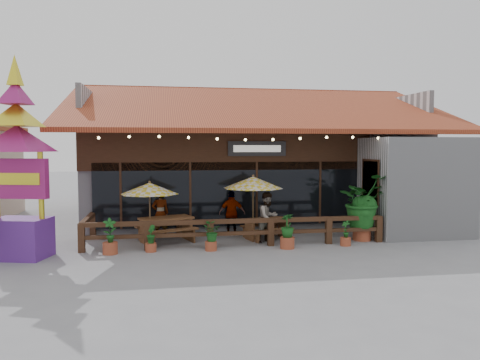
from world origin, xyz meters
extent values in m
plane|color=gray|center=(0.00, 0.00, 0.00)|extent=(100.00, 100.00, 0.00)
cube|color=#BCBDC2|center=(0.00, 7.00, 2.00)|extent=(14.00, 10.00, 4.00)
cube|color=#371E11|center=(-1.50, 1.92, 3.20)|extent=(11.00, 0.16, 1.60)
cube|color=black|center=(-1.50, 1.90, 1.50)|extent=(10.00, 0.12, 2.40)
cube|color=#FFB172|center=(-1.50, 2.10, 1.50)|extent=(9.80, 0.05, 2.20)
cube|color=#BCBDC2|center=(5.25, 0.65, 1.80)|extent=(3.50, 2.70, 3.60)
cube|color=red|center=(3.44, 0.50, 2.00)|extent=(0.06, 1.20, 1.50)
cube|color=#371E11|center=(3.43, 0.50, 2.00)|extent=(0.04, 1.34, 1.64)
cube|color=#A44625|center=(0.00, 3.50, 4.90)|extent=(15.50, 7.05, 2.37)
cube|color=#A44625|center=(0.00, 10.50, 4.90)|extent=(15.50, 7.05, 2.37)
cube|color=#A44625|center=(0.00, 7.00, 6.02)|extent=(15.50, 0.30, 0.12)
cube|color=#BCBDC2|center=(-7.00, 7.00, 4.70)|extent=(0.20, 9.00, 1.80)
cube|color=#BCBDC2|center=(7.00, 7.00, 4.70)|extent=(0.20, 9.00, 1.80)
cube|color=black|center=(-0.50, 1.80, 3.20)|extent=(2.20, 0.10, 0.55)
cube|color=silver|center=(-0.50, 1.74, 3.20)|extent=(1.80, 0.02, 0.25)
cube|color=#371E11|center=(-5.50, 1.86, 1.50)|extent=(0.08, 0.08, 2.40)
cube|color=#371E11|center=(-3.00, 1.86, 1.50)|extent=(0.08, 0.08, 2.40)
cube|color=#371E11|center=(-0.50, 1.86, 1.50)|extent=(0.08, 0.08, 2.40)
cube|color=#371E11|center=(2.00, 1.86, 1.50)|extent=(0.08, 0.08, 2.40)
sphere|color=#FFDE8C|center=(-6.00, 0.08, 3.55)|extent=(0.09, 0.09, 0.09)
sphere|color=#FFDE8C|center=(-5.05, 0.08, 3.59)|extent=(0.09, 0.09, 0.09)
sphere|color=#FFDE8C|center=(-4.10, 0.08, 3.60)|extent=(0.09, 0.09, 0.09)
sphere|color=#FFDE8C|center=(-3.15, 0.08, 3.57)|extent=(0.09, 0.09, 0.09)
sphere|color=#FFDE8C|center=(-2.20, 0.08, 3.53)|extent=(0.09, 0.09, 0.09)
sphere|color=#FFDE8C|center=(-1.25, 0.08, 3.50)|extent=(0.09, 0.09, 0.09)
sphere|color=#FFDE8C|center=(-0.30, 0.08, 3.51)|extent=(0.09, 0.09, 0.09)
sphere|color=#FFDE8C|center=(0.65, 0.08, 3.55)|extent=(0.09, 0.09, 0.09)
sphere|color=#FFDE8C|center=(1.60, 0.08, 3.59)|extent=(0.09, 0.09, 0.09)
sphere|color=#FFDE8C|center=(2.55, 0.08, 3.60)|extent=(0.09, 0.09, 0.09)
sphere|color=#FFDE8C|center=(3.50, 0.08, 3.57)|extent=(0.09, 0.09, 0.09)
cube|color=#452C18|center=(-6.50, -0.50, 0.45)|extent=(0.20, 0.20, 0.90)
cube|color=#452C18|center=(-4.50, -0.50, 0.45)|extent=(0.20, 0.20, 0.90)
cube|color=#452C18|center=(-2.50, -0.50, 0.45)|extent=(0.20, 0.20, 0.90)
cube|color=#452C18|center=(-0.50, -0.50, 0.45)|extent=(0.20, 0.20, 0.90)
cube|color=#452C18|center=(1.50, -0.50, 0.45)|extent=(0.20, 0.20, 0.90)
cube|color=#452C18|center=(3.30, -0.50, 0.45)|extent=(0.20, 0.20, 0.90)
cube|color=#452C18|center=(-1.60, -0.50, 0.85)|extent=(9.80, 0.16, 0.14)
cube|color=#452C18|center=(-1.60, -0.50, 0.45)|extent=(9.80, 0.12, 0.12)
cube|color=#452C18|center=(-6.50, 0.75, 0.85)|extent=(0.16, 2.50, 0.14)
cube|color=#452C18|center=(-6.50, 1.90, 0.45)|extent=(0.20, 0.20, 0.90)
cylinder|color=brown|center=(-4.44, 0.65, 1.00)|extent=(0.05, 0.05, 1.99)
cone|color=gold|center=(-4.44, 0.65, 1.86)|extent=(2.29, 2.29, 0.39)
sphere|color=brown|center=(-4.44, 0.65, 2.08)|extent=(0.09, 0.09, 0.09)
cylinder|color=black|center=(-4.44, 0.65, 0.03)|extent=(0.38, 0.38, 0.05)
cylinder|color=brown|center=(-0.84, 0.80, 1.08)|extent=(0.06, 0.06, 2.15)
cone|color=gold|center=(-0.84, 0.80, 2.01)|extent=(2.82, 2.82, 0.42)
sphere|color=brown|center=(-0.84, 0.80, 2.24)|extent=(0.09, 0.09, 0.09)
cylinder|color=black|center=(-0.84, 0.80, 0.03)|extent=(0.41, 0.41, 0.06)
cube|color=brown|center=(-3.90, 0.75, 0.82)|extent=(1.95, 1.42, 0.07)
cube|color=brown|center=(-4.62, 0.46, 0.41)|extent=(0.37, 0.75, 0.82)
cube|color=brown|center=(-3.18, 1.03, 0.41)|extent=(0.37, 0.75, 0.82)
cube|color=brown|center=(-3.68, 0.18, 0.49)|extent=(1.76, 0.93, 0.06)
cube|color=brown|center=(-4.12, 1.31, 0.49)|extent=(1.76, 0.93, 0.06)
cube|color=brown|center=(-0.38, 0.66, 0.70)|extent=(1.64, 1.06, 0.06)
cube|color=brown|center=(-1.02, 0.50, 0.35)|extent=(0.24, 0.66, 0.70)
cube|color=brown|center=(0.26, 0.83, 0.35)|extent=(0.24, 0.66, 0.70)
cube|color=brown|center=(-0.25, 0.16, 0.42)|extent=(1.53, 0.63, 0.05)
cube|color=brown|center=(-0.51, 1.17, 0.42)|extent=(1.53, 0.63, 0.05)
cube|color=#582487|center=(-8.14, -0.96, 0.58)|extent=(1.81, 1.53, 1.17)
cube|color=#951B64|center=(-8.14, -0.96, 2.34)|extent=(1.76, 0.69, 1.17)
cube|color=gold|center=(-8.14, -1.09, 2.34)|extent=(1.33, 0.38, 0.34)
cylinder|color=gold|center=(-7.46, -0.96, 2.14)|extent=(0.16, 0.16, 1.95)
pyramid|color=#951B64|center=(-8.14, -0.96, 3.90)|extent=(2.87, 2.87, 0.78)
pyramid|color=gold|center=(-8.14, -0.96, 4.53)|extent=(2.03, 2.03, 0.68)
pyramid|color=#951B64|center=(-8.14, -0.96, 5.17)|extent=(1.31, 1.31, 0.68)
pyramid|color=gold|center=(-8.14, -0.96, 5.90)|extent=(0.60, 0.60, 0.88)
cylinder|color=#994429|center=(2.86, -0.13, 0.23)|extent=(0.63, 0.63, 0.46)
imported|color=#195A1C|center=(2.86, -0.13, 1.40)|extent=(2.12, 2.00, 1.88)
sphere|color=#195A1C|center=(3.01, -0.24, 1.04)|extent=(0.63, 0.63, 0.63)
sphere|color=#195A1C|center=(2.73, 0.01, 1.25)|extent=(0.54, 0.54, 0.54)
imported|color=#371E11|center=(-4.10, 1.72, 0.85)|extent=(0.69, 0.53, 1.70)
imported|color=#371E11|center=(-0.47, 0.05, 0.86)|extent=(1.06, 1.01, 1.73)
imported|color=#371E11|center=(-1.49, 1.55, 0.82)|extent=(1.02, 0.59, 1.64)
cylinder|color=#994429|center=(-5.60, -0.88, 0.18)|extent=(0.45, 0.45, 0.36)
imported|color=#195A1C|center=(-5.60, -0.88, 0.73)|extent=(0.45, 0.36, 0.74)
cylinder|color=#994429|center=(-4.39, -0.77, 0.14)|extent=(0.34, 0.34, 0.27)
imported|color=#195A1C|center=(-4.39, -0.77, 0.56)|extent=(0.28, 0.34, 0.57)
cylinder|color=#994429|center=(-2.53, -0.91, 0.15)|extent=(0.37, 0.37, 0.30)
imported|color=#195A1C|center=(-2.53, -0.91, 0.60)|extent=(0.70, 0.67, 0.61)
cylinder|color=#994429|center=(-0.07, -1.00, 0.18)|extent=(0.46, 0.46, 0.37)
imported|color=#195A1C|center=(-0.07, -1.00, 0.75)|extent=(0.53, 0.53, 0.76)
cylinder|color=#994429|center=(1.94, -0.91, 0.14)|extent=(0.35, 0.35, 0.28)
imported|color=#195A1C|center=(1.94, -0.91, 0.56)|extent=(0.32, 0.36, 0.57)
camera|label=1|loc=(-4.01, -15.39, 3.25)|focal=35.00mm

